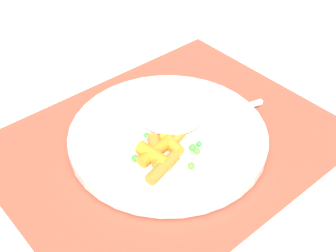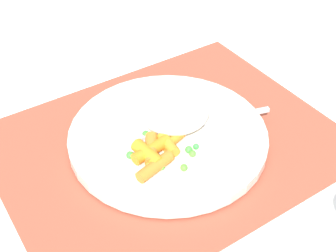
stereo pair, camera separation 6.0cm
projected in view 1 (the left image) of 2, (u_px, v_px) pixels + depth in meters
The scene contains 7 objects.
ground_plane at pixel (168, 143), 0.63m from camera, with size 2.40×2.40×0.00m, color white.
placemat at pixel (168, 142), 0.63m from camera, with size 0.45×0.35×0.01m, color #9E4733.
plate at pixel (168, 136), 0.62m from camera, with size 0.27×0.27×0.02m, color silver.
rice_mound at pixel (172, 111), 0.63m from camera, with size 0.10×0.09×0.03m, color beige.
carrot_portion at pixel (160, 153), 0.58m from camera, with size 0.09×0.07×0.02m.
pea_scatter at pixel (169, 152), 0.58m from camera, with size 0.09×0.09×0.01m.
fork at pixel (188, 124), 0.63m from camera, with size 0.19×0.06×0.01m.
Camera 1 is at (0.30, 0.35, 0.43)m, focal length 49.19 mm.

